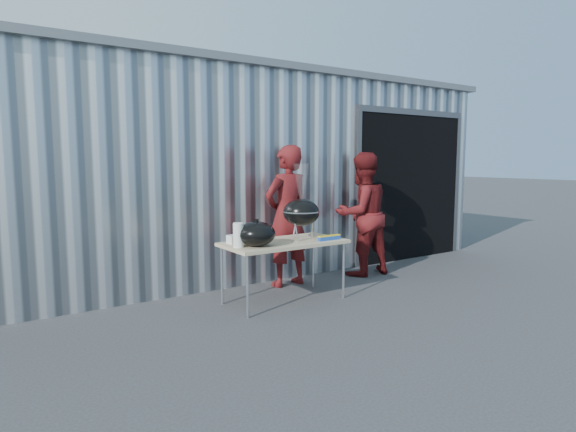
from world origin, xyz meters
TOP-DOWN VIEW (x-y plane):
  - ground at (0.00, 0.00)m, footprint 80.00×80.00m
  - building at (0.92, 4.59)m, footprint 8.20×6.20m
  - folding_table at (0.03, 0.77)m, footprint 1.50×0.75m
  - kettle_grill at (0.27, 0.76)m, footprint 0.46×0.46m
  - grill_lid at (-0.42, 0.67)m, footprint 0.44×0.44m
  - paper_towels at (-0.63, 0.72)m, footprint 0.12×0.12m
  - white_tub at (-0.52, 0.97)m, footprint 0.20×0.15m
  - foil_box at (0.53, 0.52)m, footprint 0.32×0.05m
  - person_cook at (0.49, 1.39)m, footprint 0.75×0.53m
  - person_bystander at (1.77, 1.28)m, footprint 0.95×0.76m

SIDE VIEW (x-z plane):
  - ground at x=0.00m, z-range 0.00..0.00m
  - folding_table at x=0.03m, z-range 0.33..1.08m
  - foil_box at x=0.53m, z-range 0.75..0.81m
  - white_tub at x=-0.52m, z-range 0.75..0.85m
  - paper_towels at x=-0.63m, z-range 0.75..1.03m
  - grill_lid at x=-0.42m, z-range 0.74..1.05m
  - person_bystander at x=1.77m, z-range 0.00..1.85m
  - person_cook at x=0.49m, z-range 0.00..1.94m
  - kettle_grill at x=0.27m, z-range 0.70..1.64m
  - building at x=0.92m, z-range -0.01..3.09m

